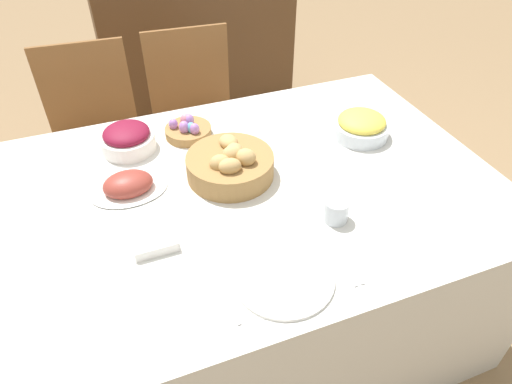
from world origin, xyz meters
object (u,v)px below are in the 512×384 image
(ham_platter, at_px, (128,185))
(dinner_plate, at_px, (284,277))
(chair_far_center, at_px, (196,117))
(egg_basket, at_px, (188,129))
(pineapple_bowl, at_px, (361,126))
(beet_salad_bowl, at_px, (127,139))
(sideboard, at_px, (197,49))
(spoon, at_px, (347,258))
(chair_far_left, at_px, (96,136))
(knife, at_px, (337,261))
(fork, at_px, (226,296))
(drinking_cup, at_px, (336,210))
(bread_basket, at_px, (230,164))
(butter_dish, at_px, (155,244))

(ham_platter, bearing_deg, dinner_plate, -57.58)
(chair_far_center, distance_m, egg_basket, 0.63)
(chair_far_center, distance_m, pineapple_bowl, 0.96)
(beet_salad_bowl, bearing_deg, sideboard, 66.25)
(pineapple_bowl, relative_size, spoon, 1.12)
(chair_far_left, bearing_deg, sideboard, 52.79)
(sideboard, xyz_separation_m, spoon, (-0.14, -2.18, 0.26))
(knife, bearing_deg, dinner_plate, 177.29)
(ham_platter, height_order, knife, ham_platter)
(chair_far_left, xyz_separation_m, beet_salad_bowl, (0.12, -0.56, 0.30))
(sideboard, relative_size, fork, 6.43)
(fork, height_order, drinking_cup, drinking_cup)
(pineapple_bowl, bearing_deg, chair_far_center, 120.49)
(bread_basket, distance_m, dinner_plate, 0.48)
(knife, relative_size, spoon, 1.00)
(ham_platter, bearing_deg, drinking_cup, -32.33)
(chair_far_center, xyz_separation_m, egg_basket, (-0.16, -0.54, 0.28))
(chair_far_center, bearing_deg, chair_far_left, -176.07)
(sideboard, bearing_deg, drinking_cup, -92.58)
(ham_platter, height_order, butter_dish, ham_platter)
(chair_far_left, height_order, beet_salad_bowl, chair_far_left)
(fork, bearing_deg, sideboard, 74.49)
(drinking_cup, bearing_deg, butter_dish, 171.79)
(egg_basket, distance_m, fork, 0.78)
(spoon, bearing_deg, dinner_plate, -177.29)
(chair_far_left, height_order, drinking_cup, chair_far_left)
(chair_far_center, height_order, butter_dish, chair_far_center)
(fork, bearing_deg, chair_far_left, 97.76)
(ham_platter, height_order, beet_salad_bowl, beet_salad_bowl)
(sideboard, distance_m, egg_basket, 1.48)
(chair_far_center, bearing_deg, sideboard, 78.44)
(bread_basket, xyz_separation_m, beet_salad_bowl, (-0.30, 0.29, -0.00))
(fork, height_order, butter_dish, butter_dish)
(beet_salad_bowl, bearing_deg, egg_basket, 3.12)
(drinking_cup, bearing_deg, beet_salad_bowl, 131.11)
(chair_far_center, relative_size, butter_dish, 7.31)
(beet_salad_bowl, bearing_deg, bread_basket, -43.76)
(chair_far_left, xyz_separation_m, sideboard, (0.74, 0.86, -0.00))
(sideboard, distance_m, drinking_cup, 2.04)
(chair_far_center, relative_size, beet_salad_bowl, 4.59)
(chair_far_left, height_order, pineapple_bowl, chair_far_left)
(ham_platter, xyz_separation_m, knife, (0.49, -0.52, -0.02))
(knife, bearing_deg, fork, 177.29)
(egg_basket, relative_size, knife, 0.93)
(sideboard, relative_size, butter_dish, 9.81)
(chair_far_left, relative_size, knife, 4.79)
(chair_far_left, relative_size, egg_basket, 5.15)
(egg_basket, relative_size, fork, 0.93)
(egg_basket, bearing_deg, chair_far_left, 122.44)
(ham_platter, bearing_deg, bread_basket, -6.78)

